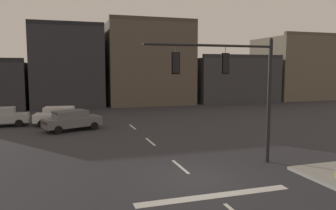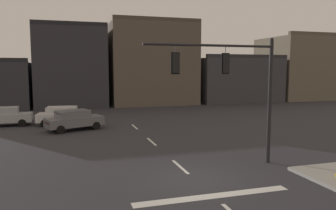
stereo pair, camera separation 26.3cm
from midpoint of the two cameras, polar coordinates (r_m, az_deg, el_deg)
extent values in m
plane|color=#2B2B30|center=(15.09, 4.26, -12.68)|extent=(400.00, 400.00, 0.00)
cube|color=silver|center=(13.37, 7.57, -15.26)|extent=(6.40, 0.50, 0.01)
cube|color=silver|center=(16.87, 1.69, -10.59)|extent=(0.16, 2.40, 0.01)
cube|color=silver|center=(22.44, -3.41, -6.33)|extent=(0.16, 2.40, 0.01)
cube|color=silver|center=(28.18, -6.41, -3.76)|extent=(0.16, 2.40, 0.01)
cylinder|color=black|center=(17.84, 16.65, 0.43)|extent=(0.20, 0.20, 6.32)
cylinder|color=black|center=(16.17, 6.97, 10.18)|extent=(6.66, 0.15, 0.12)
sphere|color=black|center=(17.82, 16.98, 10.76)|extent=(0.18, 0.18, 0.18)
cylinder|color=#56565B|center=(16.48, 9.43, 9.25)|extent=(0.03, 0.03, 0.35)
cube|color=black|center=(16.46, 9.39, 7.07)|extent=(0.30, 0.24, 0.90)
sphere|color=red|center=(16.58, 9.21, 8.04)|extent=(0.20, 0.20, 0.20)
sphere|color=#2D2314|center=(16.58, 9.19, 7.07)|extent=(0.20, 0.20, 0.20)
sphere|color=black|center=(16.58, 9.17, 6.10)|extent=(0.20, 0.20, 0.20)
cube|color=black|center=(16.44, 9.42, 7.07)|extent=(0.42, 0.03, 1.02)
cylinder|color=#56565B|center=(15.50, 0.82, 9.52)|extent=(0.03, 0.03, 0.35)
cube|color=black|center=(15.48, 0.82, 7.21)|extent=(0.30, 0.24, 0.90)
sphere|color=red|center=(15.61, 0.67, 8.24)|extent=(0.20, 0.20, 0.20)
sphere|color=#2D2314|center=(15.60, 0.67, 7.20)|extent=(0.20, 0.20, 0.20)
sphere|color=black|center=(15.60, 0.67, 6.17)|extent=(0.20, 0.20, 0.20)
cube|color=black|center=(15.46, 0.84, 7.21)|extent=(0.42, 0.03, 1.02)
cube|color=silver|center=(30.23, -18.21, -2.02)|extent=(4.60, 2.38, 0.70)
cube|color=silver|center=(30.17, -18.53, -0.84)|extent=(2.66, 1.92, 0.56)
cube|color=#2D3842|center=(30.06, -17.09, -0.86)|extent=(0.45, 1.54, 0.47)
cube|color=#2D3842|center=(30.37, -20.71, -0.91)|extent=(0.42, 1.54, 0.46)
cylinder|color=black|center=(30.94, -15.29, -2.46)|extent=(0.66, 0.31, 0.64)
cylinder|color=black|center=(29.27, -15.61, -2.96)|extent=(0.66, 0.31, 0.64)
cylinder|color=black|center=(31.36, -20.59, -2.52)|extent=(0.66, 0.31, 0.64)
cylinder|color=black|center=(29.71, -21.19, -3.02)|extent=(0.66, 0.31, 0.64)
sphere|color=silver|center=(30.55, -14.00, -1.72)|extent=(0.16, 0.16, 0.16)
sphere|color=silver|center=(29.41, -14.17, -2.02)|extent=(0.16, 0.16, 0.16)
cube|color=maroon|center=(30.62, -22.25, -1.92)|extent=(0.23, 1.36, 0.12)
cube|color=#9EA0A5|center=(31.61, -27.06, -2.05)|extent=(4.44, 1.91, 0.70)
cube|color=#2D3842|center=(31.45, -26.00, -0.91)|extent=(0.28, 1.53, 0.47)
cylinder|color=black|center=(32.33, -24.27, -2.42)|extent=(0.65, 0.24, 0.64)
cylinder|color=black|center=(30.65, -24.55, -2.89)|extent=(0.65, 0.24, 0.64)
sphere|color=silver|center=(31.94, -23.05, -1.69)|extent=(0.16, 0.16, 0.16)
sphere|color=silver|center=(30.80, -23.19, -1.97)|extent=(0.16, 0.16, 0.16)
cube|color=slate|center=(27.45, -16.44, -2.78)|extent=(4.75, 3.20, 0.70)
cube|color=slate|center=(27.31, -16.77, -1.50)|extent=(2.86, 2.35, 0.56)
cube|color=#2D3842|center=(27.59, -15.29, -1.42)|extent=(0.76, 1.51, 0.47)
cube|color=#2D3842|center=(26.92, -19.10, -1.73)|extent=(0.73, 1.50, 0.46)
cylinder|color=black|center=(28.83, -14.34, -3.06)|extent=(0.68, 0.43, 0.64)
cylinder|color=black|center=(27.29, -12.92, -3.54)|extent=(0.68, 0.43, 0.64)
cylinder|color=black|center=(27.83, -19.85, -3.57)|extent=(0.68, 0.43, 0.64)
cylinder|color=black|center=(26.23, -18.70, -4.11)|extent=(0.68, 0.43, 0.64)
sphere|color=silver|center=(28.81, -12.82, -2.16)|extent=(0.16, 0.16, 0.16)
sphere|color=silver|center=(27.78, -11.82, -2.45)|extent=(0.16, 0.16, 0.16)
cube|color=maroon|center=(26.74, -20.80, -3.00)|extent=(0.51, 1.30, 0.12)
cylinder|color=gold|center=(16.30, 26.57, -10.59)|extent=(0.10, 0.08, 0.08)
cube|color=#2D2D33|center=(46.18, -17.17, 6.11)|extent=(8.78, 10.22, 9.97)
cube|color=black|center=(41.71, -17.34, 13.33)|extent=(8.78, 0.60, 0.50)
cube|color=brown|center=(48.08, -4.11, 6.94)|extent=(11.58, 11.35, 10.93)
cube|color=#493F35|center=(43.33, -2.45, 14.61)|extent=(11.58, 0.60, 0.50)
cube|color=#38383D|center=(52.72, 9.76, 4.33)|extent=(12.43, 11.47, 6.39)
cube|color=#2B2B30|center=(47.96, 12.85, 8.20)|extent=(12.43, 0.60, 0.50)
cube|color=#665B4C|center=(58.50, 20.65, 5.89)|extent=(10.45, 9.88, 9.82)
cube|color=brown|center=(55.17, 23.89, 11.13)|extent=(10.45, 0.60, 0.50)
camera|label=1|loc=(0.13, -90.45, -0.05)|focal=35.30mm
camera|label=2|loc=(0.13, 89.55, 0.05)|focal=35.30mm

